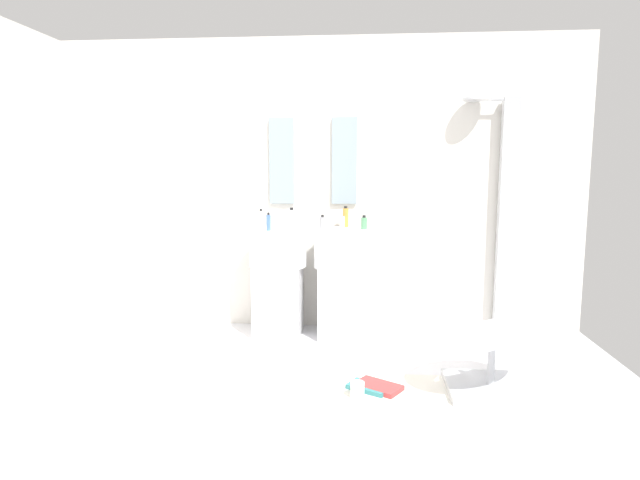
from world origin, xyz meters
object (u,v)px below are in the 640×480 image
Objects in this scene: pedestal_sink_right at (342,278)px; lounge_chair at (492,341)px; towel_rack at (76,294)px; shower_column at (505,212)px; soap_bottle_clear at (292,219)px; soap_bottle_green at (364,223)px; magazine_red at (378,387)px; soap_bottle_white at (261,220)px; soap_bottle_blue at (269,222)px; soap_bottle_amber at (346,217)px; coffee_mug at (357,390)px; soap_bottle_grey at (322,223)px; magazine_teal at (369,387)px; pedestal_sink_left at (278,277)px.

pedestal_sink_right reaches higher than lounge_chair.
pedestal_sink_right is at bearing 35.22° from towel_rack.
shower_column reaches higher than soap_bottle_clear.
soap_bottle_green is at bearing 0.12° from soap_bottle_clear.
soap_bottle_green reaches higher than lounge_chair.
shower_column is 11.39× the size of soap_bottle_clear.
soap_bottle_clear reaches higher than magazine_red.
soap_bottle_white is 0.88m from soap_bottle_green.
soap_bottle_amber is at bearing 26.03° from soap_bottle_blue.
soap_bottle_amber is 1.55× the size of soap_bottle_green.
magazine_red is at bearing -75.87° from pedestal_sink_right.
soap_bottle_clear reaches higher than pedestal_sink_right.
soap_bottle_clear is (-0.62, -0.00, 0.03)m from soap_bottle_green.
coffee_mug is 1.61m from soap_bottle_grey.
magazine_red is 2.89× the size of coffee_mug.
soap_bottle_blue is at bearing -166.55° from pedestal_sink_right.
soap_bottle_white reaches higher than pedestal_sink_right.
soap_bottle_blue is at bearing -137.30° from soap_bottle_clear.
soap_bottle_green is at bearing 4.46° from pedestal_sink_right.
soap_bottle_grey reaches higher than towel_rack.
soap_bottle_blue is (-0.76, 1.13, 0.95)m from coffee_mug.
soap_bottle_blue is 0.12m from soap_bottle_white.
soap_bottle_white is (-0.85, 1.22, 0.96)m from coffee_mug.
shower_column is at bearing 8.54° from pedestal_sink_right.
soap_bottle_grey reaches higher than coffee_mug.
soap_bottle_white is at bearing 164.45° from magazine_red.
soap_bottle_white is 0.97× the size of soap_bottle_clear.
soap_bottle_blue is 0.84× the size of soap_bottle_clear.
soap_bottle_amber is at bearing 95.27° from coffee_mug.
soap_bottle_grey is (-1.19, 1.10, 0.64)m from lounge_chair.
soap_bottle_white is at bearing 148.48° from lounge_chair.
soap_bottle_white is (-0.92, 1.09, 1.00)m from magazine_teal.
towel_rack is 2.24m from soap_bottle_amber.
soap_bottle_green reaches higher than magazine_teal.
coffee_mug is at bearing -84.73° from soap_bottle_amber.
soap_bottle_white is (-0.70, -0.05, 0.50)m from pedestal_sink_right.
soap_bottle_clear is (0.17, 0.16, 0.01)m from soap_bottle_blue.
shower_column is at bearing 9.14° from soap_bottle_green.
soap_bottle_grey is (1.54, 1.20, 0.37)m from towel_rack.
shower_column is 1.24m from soap_bottle_green.
soap_bottle_white is (1.02, 1.16, 0.39)m from towel_rack.
pedestal_sink_left is 1.93m from lounge_chair.
pedestal_sink_right is 1.36m from coffee_mug.
soap_bottle_green is at bearing 3.04° from soap_bottle_grey.
soap_bottle_grey is at bearing 144.27° from magazine_red.
soap_bottle_white is (-2.09, -0.26, -0.06)m from shower_column.
soap_bottle_white reaches higher than pedestal_sink_left.
soap_bottle_amber is 1.04× the size of soap_bottle_clear.
magazine_red is at bearing -129.69° from shower_column.
coffee_mug is 0.59× the size of soap_bottle_white.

